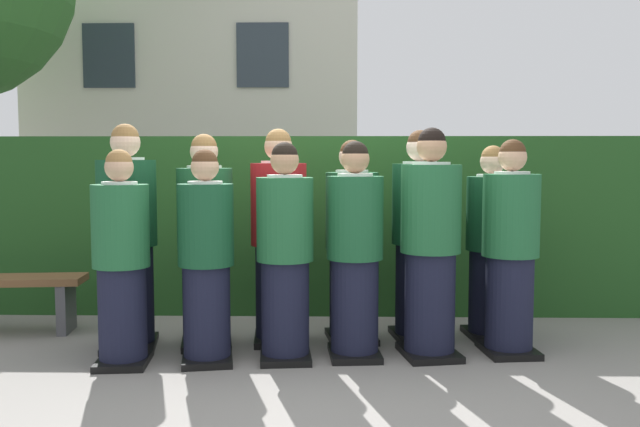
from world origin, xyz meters
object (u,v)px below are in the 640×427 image
(student_rear_row_3, at_px, (352,246))
(student_rear_row_4, at_px, (419,240))
(student_front_row_2, at_px, (285,257))
(student_front_row_0, at_px, (121,263))
(student_rear_row_0, at_px, (128,242))
(student_front_row_3, at_px, (355,255))
(student_rear_row_1, at_px, (205,246))
(student_rear_row_5, at_px, (491,247))
(student_front_row_4, at_px, (430,248))
(student_in_red_blazer, at_px, (279,241))
(student_front_row_5, at_px, (510,253))
(student_front_row_1, at_px, (206,262))

(student_rear_row_3, xyz_separation_m, student_rear_row_4, (0.54, 0.06, 0.04))
(student_front_row_2, xyz_separation_m, student_rear_row_3, (0.50, 0.53, 0.02))
(student_front_row_0, height_order, student_rear_row_0, student_rear_row_0)
(student_front_row_3, height_order, student_rear_row_3, student_rear_row_3)
(student_front_row_2, bearing_deg, student_rear_row_4, 29.82)
(student_rear_row_1, relative_size, student_rear_row_5, 1.05)
(student_rear_row_3, distance_m, student_rear_row_4, 0.55)
(student_front_row_2, relative_size, student_rear_row_3, 0.98)
(student_front_row_0, bearing_deg, student_front_row_4, 6.53)
(student_in_red_blazer, bearing_deg, student_rear_row_4, 6.09)
(student_rear_row_0, distance_m, student_rear_row_4, 2.30)
(student_front_row_5, xyz_separation_m, student_rear_row_4, (-0.63, 0.41, 0.04))
(student_rear_row_3, bearing_deg, student_front_row_0, -157.31)
(student_in_red_blazer, bearing_deg, student_front_row_1, -130.62)
(student_rear_row_0, relative_size, student_in_red_blazer, 1.02)
(student_rear_row_0, bearing_deg, student_front_row_5, -2.12)
(student_front_row_0, xyz_separation_m, student_rear_row_3, (1.64, 0.69, 0.04))
(student_front_row_5, height_order, student_rear_row_3, student_rear_row_3)
(student_front_row_3, xyz_separation_m, student_front_row_5, (1.16, 0.11, 0.01))
(student_front_row_4, relative_size, student_front_row_5, 1.05)
(student_rear_row_4, bearing_deg, student_front_row_0, -161.09)
(student_front_row_1, bearing_deg, student_front_row_2, 7.81)
(student_front_row_2, relative_size, student_front_row_5, 0.98)
(student_front_row_4, height_order, student_rear_row_5, student_front_row_4)
(student_rear_row_0, bearing_deg, student_rear_row_1, 6.74)
(student_front_row_4, height_order, student_rear_row_4, student_rear_row_4)
(student_front_row_4, distance_m, student_rear_row_1, 1.73)
(student_rear_row_3, bearing_deg, student_rear_row_1, -171.44)
(student_front_row_2, bearing_deg, student_rear_row_1, 150.86)
(student_front_row_0, height_order, student_front_row_5, student_front_row_5)
(student_rear_row_3, bearing_deg, student_rear_row_4, 6.55)
(student_front_row_5, height_order, student_in_red_blazer, student_in_red_blazer)
(student_front_row_0, distance_m, student_rear_row_1, 0.72)
(student_front_row_2, distance_m, student_in_red_blazer, 0.49)
(student_rear_row_4, bearing_deg, student_rear_row_3, -173.45)
(student_front_row_3, xyz_separation_m, student_rear_row_4, (0.53, 0.52, 0.05))
(student_rear_row_0, height_order, student_in_red_blazer, student_rear_row_0)
(student_front_row_1, distance_m, student_in_red_blazer, 0.73)
(student_front_row_1, xyz_separation_m, student_front_row_2, (0.56, 0.08, 0.03))
(student_front_row_3, relative_size, student_in_red_blazer, 0.94)
(student_rear_row_1, bearing_deg, student_front_row_3, -14.05)
(student_front_row_3, height_order, student_rear_row_5, student_front_row_3)
(student_rear_row_0, height_order, student_rear_row_4, student_rear_row_0)
(student_front_row_5, distance_m, student_rear_row_5, 0.46)
(student_front_row_0, relative_size, student_rear_row_5, 0.97)
(student_rear_row_1, relative_size, student_in_red_blazer, 0.97)
(student_front_row_1, relative_size, student_front_row_2, 0.97)
(student_front_row_1, bearing_deg, student_in_red_blazer, 49.38)
(student_front_row_0, xyz_separation_m, student_rear_row_0, (-0.09, 0.44, 0.10))
(student_rear_row_1, xyz_separation_m, student_rear_row_4, (1.69, 0.23, 0.02))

